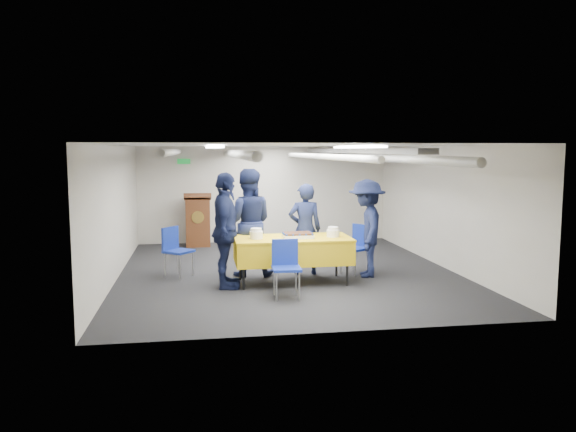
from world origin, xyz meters
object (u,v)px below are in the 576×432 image
object	(u,v)px
sheet_cake	(298,235)
chair_left	(175,246)
serving_table	(292,250)
sailor_c	(225,231)
chair_right	(358,243)
chair_near	(286,262)
sailor_b	(247,223)
sailor_a	(305,229)
sailor_d	(367,228)
podium	(198,220)

from	to	relation	value
sheet_cake	chair_left	distance (m)	2.23
serving_table	sailor_c	size ratio (longest dim) A/B	1.04
chair_right	chair_near	bearing A→B (deg)	-136.44
sailor_b	sailor_a	bearing A→B (deg)	-176.06
chair_near	chair_left	bearing A→B (deg)	135.33
chair_near	sailor_b	bearing A→B (deg)	106.00
serving_table	sailor_b	distance (m)	1.04
sailor_c	sailor_d	world-z (taller)	sailor_c
serving_table	chair_left	size ratio (longest dim) A/B	2.23
chair_right	chair_left	world-z (taller)	same
sailor_c	chair_near	bearing A→B (deg)	-123.01
chair_right	sailor_a	xyz separation A→B (m)	(-0.97, 0.02, 0.28)
chair_right	sailor_c	size ratio (longest dim) A/B	0.47
serving_table	sailor_c	world-z (taller)	sailor_c
chair_right	sailor_d	world-z (taller)	sailor_d
serving_table	chair_right	bearing A→B (deg)	25.14
sheet_cake	chair_left	world-z (taller)	chair_left
serving_table	sailor_d	world-z (taller)	sailor_d
chair_near	chair_left	size ratio (longest dim) A/B	1.00
podium	chair_left	size ratio (longest dim) A/B	1.44
chair_left	sailor_a	xyz separation A→B (m)	(2.29, -0.20, 0.28)
chair_right	sailor_a	distance (m)	1.01
sheet_cake	podium	distance (m)	4.29
serving_table	sailor_a	xyz separation A→B (m)	(0.33, 0.63, 0.26)
podium	chair_near	bearing A→B (deg)	-74.77
sailor_a	sailor_c	size ratio (longest dim) A/B	0.87
sheet_cake	sailor_a	bearing A→B (deg)	69.32
sheet_cake	chair_right	distance (m)	1.41
sailor_b	sailor_d	size ratio (longest dim) A/B	1.11
sailor_a	sailor_d	distance (m)	1.09
chair_left	sailor_c	bearing A→B (deg)	-49.99
sheet_cake	podium	xyz separation A→B (m)	(-1.63, 3.96, -0.20)
sailor_a	sheet_cake	bearing A→B (deg)	72.01
podium	sailor_d	distance (m)	4.67
serving_table	sailor_d	distance (m)	1.42
sailor_d	sailor_a	bearing A→B (deg)	-97.09
sailor_a	sailor_b	xyz separation A→B (m)	(-1.02, 0.05, 0.13)
podium	chair_left	distance (m)	3.12
chair_right	sailor_b	xyz separation A→B (m)	(-1.99, 0.06, 0.42)
sailor_b	sailor_c	size ratio (longest dim) A/B	1.01
chair_near	chair_left	world-z (taller)	same
chair_right	sailor_d	size ratio (longest dim) A/B	0.51
chair_near	chair_right	world-z (taller)	same
chair_near	chair_left	xyz separation A→B (m)	(-1.71, 1.69, 0.00)
chair_right	serving_table	bearing A→B (deg)	-154.86
chair_left	serving_table	bearing A→B (deg)	-22.81
sailor_c	chair_right	bearing A→B (deg)	-66.57
podium	chair_right	size ratio (longest dim) A/B	1.44
chair_near	chair_left	distance (m)	2.40
chair_right	sailor_a	size ratio (longest dim) A/B	0.53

